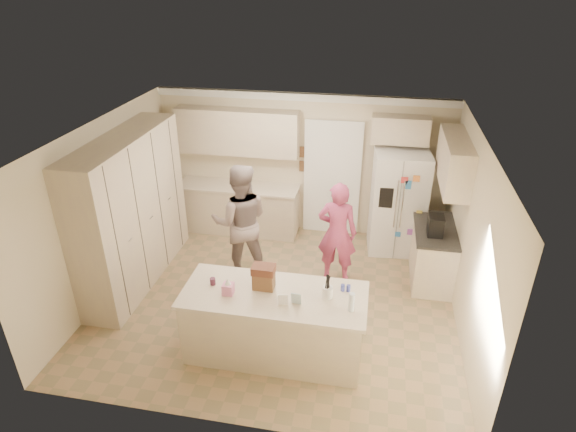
% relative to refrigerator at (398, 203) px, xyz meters
% --- Properties ---
extents(floor, '(5.20, 4.60, 0.02)m').
position_rel_refrigerator_xyz_m(floor, '(-1.73, -1.84, -0.91)').
color(floor, '#977B57').
rests_on(floor, ground).
extents(ceiling, '(5.20, 4.60, 0.02)m').
position_rel_refrigerator_xyz_m(ceiling, '(-1.73, -1.84, 1.71)').
color(ceiling, white).
rests_on(ceiling, wall_back).
extents(wall_back, '(5.20, 0.02, 2.60)m').
position_rel_refrigerator_xyz_m(wall_back, '(-1.73, 0.47, 0.40)').
color(wall_back, beige).
rests_on(wall_back, ground).
extents(wall_front, '(5.20, 0.02, 2.60)m').
position_rel_refrigerator_xyz_m(wall_front, '(-1.73, -4.15, 0.40)').
color(wall_front, beige).
rests_on(wall_front, ground).
extents(wall_left, '(0.02, 4.60, 2.60)m').
position_rel_refrigerator_xyz_m(wall_left, '(-4.34, -1.84, 0.40)').
color(wall_left, beige).
rests_on(wall_left, ground).
extents(wall_right, '(0.02, 4.60, 2.60)m').
position_rel_refrigerator_xyz_m(wall_right, '(0.88, -1.84, 0.40)').
color(wall_right, beige).
rests_on(wall_right, ground).
extents(crown_back, '(5.20, 0.08, 0.12)m').
position_rel_refrigerator_xyz_m(crown_back, '(-1.73, 0.42, 1.63)').
color(crown_back, white).
rests_on(crown_back, wall_back).
extents(pantry_bank, '(0.60, 2.60, 2.35)m').
position_rel_refrigerator_xyz_m(pantry_bank, '(-4.03, -1.64, 0.28)').
color(pantry_bank, '#C1AE9B').
rests_on(pantry_bank, floor).
extents(back_base_cab, '(2.20, 0.60, 0.88)m').
position_rel_refrigerator_xyz_m(back_base_cab, '(-2.88, 0.16, -0.46)').
color(back_base_cab, '#C1AE9B').
rests_on(back_base_cab, floor).
extents(back_countertop, '(2.24, 0.63, 0.04)m').
position_rel_refrigerator_xyz_m(back_countertop, '(-2.88, 0.15, 0.00)').
color(back_countertop, beige).
rests_on(back_countertop, back_base_cab).
extents(back_upper_cab, '(2.20, 0.35, 0.80)m').
position_rel_refrigerator_xyz_m(back_upper_cab, '(-2.88, 0.29, 1.00)').
color(back_upper_cab, '#C1AE9B').
rests_on(back_upper_cab, wall_back).
extents(doorway_opening, '(0.90, 0.06, 2.10)m').
position_rel_refrigerator_xyz_m(doorway_opening, '(-1.18, 0.44, 0.15)').
color(doorway_opening, black).
rests_on(doorway_opening, floor).
extents(doorway_casing, '(1.02, 0.03, 2.22)m').
position_rel_refrigerator_xyz_m(doorway_casing, '(-1.18, 0.41, 0.15)').
color(doorway_casing, white).
rests_on(doorway_casing, floor).
extents(wall_frame_upper, '(0.15, 0.02, 0.20)m').
position_rel_refrigerator_xyz_m(wall_frame_upper, '(-1.71, 0.43, 0.65)').
color(wall_frame_upper, brown).
rests_on(wall_frame_upper, wall_back).
extents(wall_frame_lower, '(0.15, 0.02, 0.20)m').
position_rel_refrigerator_xyz_m(wall_frame_lower, '(-1.71, 0.43, 0.38)').
color(wall_frame_lower, brown).
rests_on(wall_frame_lower, wall_back).
extents(refrigerator, '(0.96, 0.78, 1.80)m').
position_rel_refrigerator_xyz_m(refrigerator, '(0.00, 0.00, 0.00)').
color(refrigerator, white).
rests_on(refrigerator, floor).
extents(fridge_seam, '(0.02, 0.02, 1.78)m').
position_rel_refrigerator_xyz_m(fridge_seam, '(0.00, -0.35, 0.00)').
color(fridge_seam, gray).
rests_on(fridge_seam, refrigerator).
extents(fridge_dispenser, '(0.22, 0.03, 0.35)m').
position_rel_refrigerator_xyz_m(fridge_dispenser, '(-0.22, -0.37, 0.25)').
color(fridge_dispenser, black).
rests_on(fridge_dispenser, refrigerator).
extents(fridge_handle_l, '(0.02, 0.02, 0.85)m').
position_rel_refrigerator_xyz_m(fridge_handle_l, '(-0.05, -0.37, 0.15)').
color(fridge_handle_l, silver).
rests_on(fridge_handle_l, refrigerator).
extents(fridge_handle_r, '(0.02, 0.02, 0.85)m').
position_rel_refrigerator_xyz_m(fridge_handle_r, '(0.05, -0.37, 0.15)').
color(fridge_handle_r, silver).
rests_on(fridge_handle_r, refrigerator).
extents(over_fridge_cab, '(0.95, 0.35, 0.45)m').
position_rel_refrigerator_xyz_m(over_fridge_cab, '(-0.08, 0.29, 1.20)').
color(over_fridge_cab, '#C1AE9B').
rests_on(over_fridge_cab, wall_back).
extents(right_base_cab, '(0.60, 1.20, 0.88)m').
position_rel_refrigerator_xyz_m(right_base_cab, '(0.57, -0.84, -0.46)').
color(right_base_cab, '#C1AE9B').
rests_on(right_base_cab, floor).
extents(right_countertop, '(0.63, 1.24, 0.04)m').
position_rel_refrigerator_xyz_m(right_countertop, '(0.56, -0.84, 0.00)').
color(right_countertop, '#2D2B28').
rests_on(right_countertop, right_base_cab).
extents(right_upper_cab, '(0.35, 1.50, 0.70)m').
position_rel_refrigerator_xyz_m(right_upper_cab, '(0.69, -0.64, 1.05)').
color(right_upper_cab, '#C1AE9B').
rests_on(right_upper_cab, wall_right).
extents(coffee_maker, '(0.22, 0.28, 0.30)m').
position_rel_refrigerator_xyz_m(coffee_maker, '(0.52, -1.04, 0.17)').
color(coffee_maker, black).
rests_on(coffee_maker, right_countertop).
extents(island_base, '(2.20, 0.90, 0.88)m').
position_rel_refrigerator_xyz_m(island_base, '(-1.53, -2.94, -0.46)').
color(island_base, '#C1AE9B').
rests_on(island_base, floor).
extents(island_top, '(2.28, 0.96, 0.05)m').
position_rel_refrigerator_xyz_m(island_top, '(-1.53, -2.94, 0.00)').
color(island_top, beige).
rests_on(island_top, island_base).
extents(utensil_crock, '(0.13, 0.13, 0.15)m').
position_rel_refrigerator_xyz_m(utensil_crock, '(-0.88, -2.89, 0.10)').
color(utensil_crock, white).
rests_on(utensil_crock, island_top).
extents(tissue_box, '(0.13, 0.13, 0.14)m').
position_rel_refrigerator_xyz_m(tissue_box, '(-2.08, -3.04, 0.10)').
color(tissue_box, pink).
rests_on(tissue_box, island_top).
extents(tissue_plume, '(0.08, 0.08, 0.08)m').
position_rel_refrigerator_xyz_m(tissue_plume, '(-2.08, -3.04, 0.20)').
color(tissue_plume, white).
rests_on(tissue_plume, tissue_box).
extents(dollhouse_body, '(0.26, 0.18, 0.22)m').
position_rel_refrigerator_xyz_m(dollhouse_body, '(-1.68, -2.84, 0.14)').
color(dollhouse_body, brown).
rests_on(dollhouse_body, island_top).
extents(dollhouse_roof, '(0.28, 0.20, 0.10)m').
position_rel_refrigerator_xyz_m(dollhouse_roof, '(-1.68, -2.84, 0.30)').
color(dollhouse_roof, '#592D1E').
rests_on(dollhouse_roof, dollhouse_body).
extents(jam_jar, '(0.07, 0.07, 0.09)m').
position_rel_refrigerator_xyz_m(jam_jar, '(-2.33, -2.89, 0.07)').
color(jam_jar, '#59263F').
rests_on(jam_jar, island_top).
extents(greeting_card_a, '(0.12, 0.06, 0.16)m').
position_rel_refrigerator_xyz_m(greeting_card_a, '(-1.38, -3.14, 0.11)').
color(greeting_card_a, white).
rests_on(greeting_card_a, island_top).
extents(greeting_card_b, '(0.12, 0.05, 0.16)m').
position_rel_refrigerator_xyz_m(greeting_card_b, '(-1.23, -3.09, 0.11)').
color(greeting_card_b, silver).
rests_on(greeting_card_b, island_top).
extents(water_bottle, '(0.07, 0.07, 0.24)m').
position_rel_refrigerator_xyz_m(water_bottle, '(-0.58, -3.09, 0.14)').
color(water_bottle, silver).
rests_on(water_bottle, island_top).
extents(shaker_salt, '(0.05, 0.05, 0.09)m').
position_rel_refrigerator_xyz_m(shaker_salt, '(-0.71, -2.72, 0.07)').
color(shaker_salt, '#3841A6').
rests_on(shaker_salt, island_top).
extents(shaker_pepper, '(0.05, 0.05, 0.09)m').
position_rel_refrigerator_xyz_m(shaker_pepper, '(-0.64, -2.72, 0.07)').
color(shaker_pepper, '#3841A6').
rests_on(shaker_pepper, island_top).
extents(teen_boy, '(1.08, 0.93, 1.89)m').
position_rel_refrigerator_xyz_m(teen_boy, '(-2.43, -1.24, 0.05)').
color(teen_boy, gray).
rests_on(teen_boy, floor).
extents(teen_girl, '(0.63, 0.43, 1.68)m').
position_rel_refrigerator_xyz_m(teen_girl, '(-0.93, -1.12, -0.06)').
color(teen_girl, '#C44B66').
rests_on(teen_girl, floor).
extents(fridge_magnets, '(0.76, 0.02, 1.44)m').
position_rel_refrigerator_xyz_m(fridge_magnets, '(0.00, -0.36, 0.00)').
color(fridge_magnets, tan).
rests_on(fridge_magnets, refrigerator).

